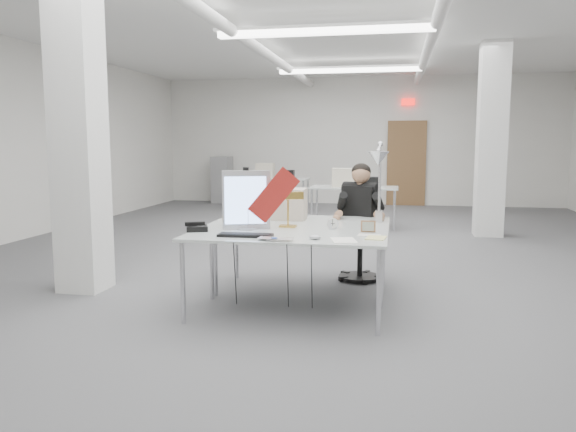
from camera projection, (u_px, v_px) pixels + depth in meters
name	position (u px, v px, depth m)	size (l,w,h in m)	color
room_shell	(327.00, 133.00, 7.47)	(10.04, 14.04, 3.24)	#505053
desk_main	(286.00, 235.00, 5.04)	(1.80, 0.90, 0.03)	silver
desk_second	(303.00, 222.00, 5.91)	(1.80, 0.90, 0.03)	silver
bg_desk_a	(354.00, 187.00, 10.35)	(1.60, 0.80, 0.03)	silver
bg_desk_b	(274.00, 179.00, 12.87)	(1.60, 0.80, 0.03)	silver
filing_cabinet	(222.00, 180.00, 14.62)	(0.45, 0.55, 1.20)	gray
office_chair	(360.00, 239.00, 6.40)	(0.47, 0.47, 0.95)	black
seated_person	(361.00, 203.00, 6.30)	(0.46, 0.57, 0.86)	black
monitor	(246.00, 200.00, 5.28)	(0.45, 0.04, 0.56)	#BDBCC2
pennant	(274.00, 195.00, 5.18)	(0.51, 0.01, 0.21)	maroon
keyboard	(245.00, 235.00, 4.90)	(0.48, 0.16, 0.02)	black
laptop	(274.00, 240.00, 4.66)	(0.30, 0.19, 0.02)	silver
mouse	(315.00, 237.00, 4.75)	(0.10, 0.06, 0.04)	#A5A4A9
bankers_lamp	(288.00, 208.00, 5.43)	(0.33, 0.13, 0.38)	gold
desk_phone	(197.00, 228.00, 5.21)	(0.19, 0.17, 0.05)	black
picture_frame_left	(229.00, 221.00, 5.53)	(0.12, 0.01, 0.10)	#9D8443
picture_frame_right	(368.00, 226.00, 5.14)	(0.14, 0.01, 0.11)	#956440
desk_clock	(333.00, 224.00, 5.32)	(0.11, 0.11, 0.03)	silver
paper_stack_a	(344.00, 240.00, 4.70)	(0.20, 0.28, 0.01)	white
paper_stack_b	(376.00, 238.00, 4.82)	(0.16, 0.22, 0.01)	#D9D381
paper_stack_c	(369.00, 235.00, 4.95)	(0.20, 0.14, 0.01)	silver
beige_monitor	(290.00, 204.00, 5.99)	(0.35, 0.33, 0.33)	#BBAD9B
architect_lamp	(379.00, 180.00, 5.51)	(0.24, 0.71, 0.91)	silver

